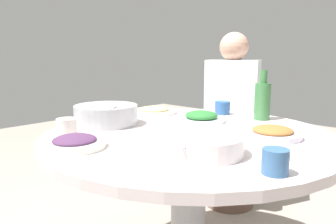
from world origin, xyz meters
TOP-DOWN VIEW (x-y plane):
  - round_dining_table at (0.00, 0.00)m, footprint 1.20×1.20m
  - rice_bowl at (0.38, 0.14)m, footprint 0.29×0.29m
  - soup_bowl at (-0.22, 0.20)m, footprint 0.27×0.29m
  - dish_greens at (0.10, -0.21)m, footprint 0.23×0.23m
  - dish_eggplant at (0.14, 0.45)m, footprint 0.21×0.21m
  - dish_stirfry at (-0.29, -0.16)m, footprint 0.22×0.22m
  - dish_noodles at (0.43, -0.21)m, footprint 0.24×0.24m
  - green_bottle at (-0.09, -0.46)m, footprint 0.08×0.08m
  - tea_cup_near at (0.13, -0.45)m, footprint 0.08×0.08m
  - tea_cup_far at (-0.47, 0.21)m, footprint 0.07×0.07m
  - tea_cup_side at (0.33, 0.37)m, footprint 0.08×0.08m
  - stool_for_diner_left at (0.32, -0.85)m, footprint 0.34×0.34m
  - diner_left at (0.32, -0.85)m, footprint 0.42×0.43m

SIDE VIEW (x-z plane):
  - stool_for_diner_left at x=0.32m, z-range 0.00..0.43m
  - round_dining_table at x=0.00m, z-range 0.21..0.94m
  - dish_noodles at x=0.43m, z-range 0.72..0.76m
  - dish_stirfry at x=-0.29m, z-range 0.72..0.76m
  - dish_eggplant at x=0.14m, z-range 0.72..0.76m
  - dish_greens at x=0.10m, z-range 0.72..0.77m
  - diner_left at x=0.32m, z-range 0.37..1.13m
  - soup_bowl at x=-0.22m, z-range 0.72..0.78m
  - tea_cup_side at x=0.33m, z-range 0.72..0.79m
  - tea_cup_far at x=-0.47m, z-range 0.72..0.79m
  - tea_cup_near at x=0.13m, z-range 0.72..0.79m
  - rice_bowl at x=0.38m, z-range 0.72..0.82m
  - green_bottle at x=-0.09m, z-range 0.70..0.94m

